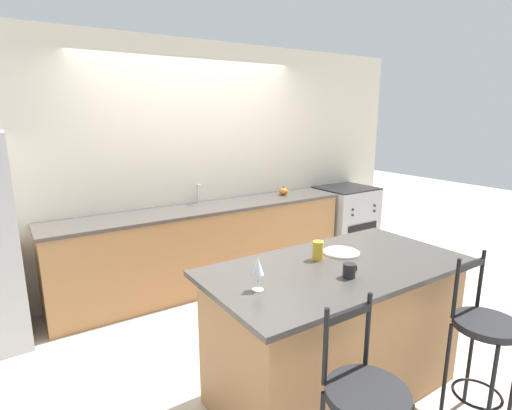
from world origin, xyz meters
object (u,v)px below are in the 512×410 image
Objects in this scene: dinner_plate at (341,252)px; pumpkin_decoration at (283,191)px; bar_stool_far at (483,340)px; oven_range at (345,220)px; tumbler_cup at (318,251)px; wine_glass at (258,267)px; coffee_mug at (349,270)px.

pumpkin_decoration reaches higher than dinner_plate.
dinner_plate is (-0.36, 0.86, 0.37)m from bar_stool_far.
oven_range is 1.13m from pumpkin_decoration.
bar_stool_far is at bearing -55.94° from tumbler_cup.
dinner_plate is 1.32× the size of wine_glass.
bar_stool_far is 0.91m from coffee_mug.
coffee_mug reaches higher than dinner_plate.
pumpkin_decoration is at bearing 50.18° from wine_glass.
dinner_plate is at bearing 51.62° from coffee_mug.
bar_stool_far is at bearing -67.52° from dinner_plate.
tumbler_cup is (-0.23, -0.00, 0.06)m from dinner_plate.
tumbler_cup reaches higher than coffee_mug.
bar_stool_far reaches higher than coffee_mug.
pumpkin_decoration is (1.20, 1.98, -0.04)m from tumbler_cup.
dinner_plate is 0.23m from tumbler_cup.
wine_glass reaches higher than bar_stool_far.
pumpkin_decoration is at bearing 77.84° from bar_stool_far.
wine_glass is 2.82m from pumpkin_decoration.
oven_range is 0.85× the size of bar_stool_far.
pumpkin_decoration is at bearing 63.91° from dinner_plate.
bar_stool_far is 8.41× the size of tumbler_cup.
wine_glass is (-2.81, -2.07, 0.62)m from oven_range.
oven_range is at bearing 40.66° from tumbler_cup.
oven_range is 3.20m from coffee_mug.
coffee_mug is at bearing -15.01° from wine_glass.
dinner_plate is at bearing 12.30° from wine_glass.
coffee_mug is 0.95× the size of pumpkin_decoration.
wine_glass reaches higher than oven_range.
tumbler_cup is 2.32m from pumpkin_decoration.
oven_range is at bearing -5.45° from pumpkin_decoration.
oven_range is at bearing 36.39° from wine_glass.
wine_glass is (-0.83, -0.18, 0.13)m from dinner_plate.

